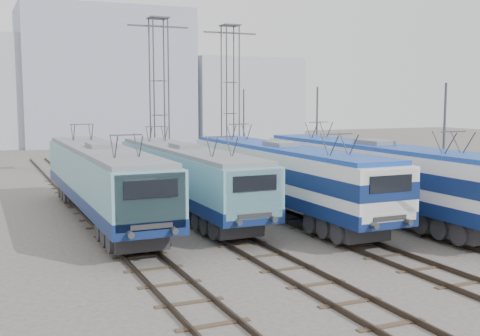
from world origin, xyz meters
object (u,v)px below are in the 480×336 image
at_px(locomotive_far_left, 102,177).
at_px(catenary_tower_west, 159,93).
at_px(mast_mid, 317,139).
at_px(mast_rear, 244,130).
at_px(locomotive_center_left, 186,174).
at_px(locomotive_far_right, 376,172).
at_px(mast_front, 443,154).
at_px(catenary_tower_east, 230,93).
at_px(locomotive_center_right, 282,173).

height_order(locomotive_far_left, catenary_tower_west, catenary_tower_west).
xyz_separation_m(mast_mid, mast_rear, (0.00, 12.00, 0.00)).
distance_m(locomotive_center_left, mast_mid, 11.83).
relative_size(locomotive_center_left, locomotive_far_right, 0.94).
xyz_separation_m(locomotive_far_right, mast_front, (1.85, -2.90, 1.10)).
height_order(locomotive_center_left, mast_rear, mast_rear).
xyz_separation_m(catenary_tower_west, catenary_tower_east, (6.50, 2.00, 0.00)).
height_order(locomotive_far_right, mast_rear, mast_rear).
xyz_separation_m(locomotive_far_left, mast_mid, (15.35, 4.73, 1.19)).
bearing_deg(locomotive_center_left, locomotive_center_right, -29.25).
bearing_deg(catenary_tower_west, catenary_tower_east, 17.10).
bearing_deg(mast_mid, catenary_tower_west, 137.07).
bearing_deg(mast_rear, locomotive_center_right, -108.43).
height_order(locomotive_center_right, catenary_tower_east, catenary_tower_east).
bearing_deg(mast_mid, locomotive_center_right, -131.98).
bearing_deg(locomotive_center_left, mast_front, -34.52).
bearing_deg(mast_mid, locomotive_center_left, -157.31).
xyz_separation_m(catenary_tower_west, mast_mid, (8.60, -8.00, -3.14)).
height_order(catenary_tower_west, mast_front, catenary_tower_west).
distance_m(locomotive_far_right, mast_mid, 9.36).
xyz_separation_m(locomotive_center_left, locomotive_center_right, (4.50, -2.52, 0.14)).
relative_size(locomotive_far_right, mast_front, 2.70).
distance_m(mast_front, mast_rear, 24.00).
xyz_separation_m(locomotive_center_left, catenary_tower_west, (2.25, 12.54, 4.43)).
xyz_separation_m(locomotive_center_left, catenary_tower_east, (8.75, 14.54, 4.43)).
relative_size(locomotive_far_left, mast_rear, 2.66).
bearing_deg(mast_rear, locomotive_far_left, -132.54).
height_order(catenary_tower_east, mast_rear, catenary_tower_east).
xyz_separation_m(locomotive_center_left, locomotive_far_right, (9.00, -4.57, 0.19)).
bearing_deg(mast_mid, catenary_tower_east, 101.86).
height_order(catenary_tower_west, catenary_tower_east, same).
xyz_separation_m(catenary_tower_east, mast_mid, (2.10, -10.00, -3.14)).
distance_m(locomotive_far_right, catenary_tower_east, 19.57).
height_order(locomotive_center_right, locomotive_far_right, locomotive_far_right).
bearing_deg(mast_front, catenary_tower_west, 113.27).
xyz_separation_m(locomotive_center_left, mast_front, (10.85, -7.46, 1.29)).
bearing_deg(mast_front, locomotive_center_left, 145.48).
bearing_deg(catenary_tower_east, locomotive_far_left, -131.97).
height_order(locomotive_far_right, catenary_tower_east, catenary_tower_east).
height_order(mast_front, mast_rear, same).
bearing_deg(catenary_tower_east, mast_mid, -78.14).
relative_size(locomotive_far_right, catenary_tower_east, 1.57).
relative_size(locomotive_center_left, locomotive_center_right, 0.96).
bearing_deg(locomotive_far_right, locomotive_far_left, 162.05).
xyz_separation_m(locomotive_far_right, catenary_tower_east, (-0.25, 19.10, 4.24)).
bearing_deg(locomotive_center_right, locomotive_far_left, 165.50).
xyz_separation_m(locomotive_far_left, catenary_tower_east, (13.25, 14.73, 4.33)).
height_order(locomotive_far_right, mast_mid, mast_mid).
bearing_deg(locomotive_center_right, catenary_tower_east, 76.01).
distance_m(locomotive_far_right, mast_rear, 21.21).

